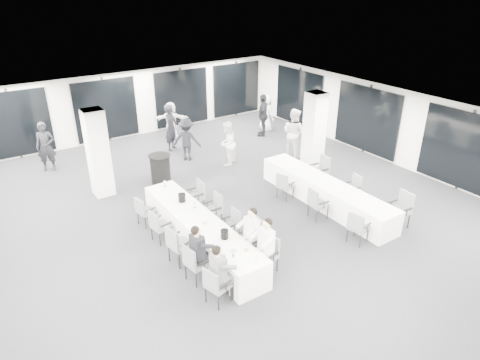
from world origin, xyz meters
The scene contains 43 objects.
room centered at (0.89, 1.11, 1.39)m, with size 14.04×16.04×2.84m.
column_left centered at (-2.80, 3.20, 1.40)m, with size 0.60×0.60×2.80m, color white.
column_right centered at (4.20, 1.00, 1.40)m, with size 0.60×0.60×2.80m, color white.
banquet_table_main centered at (-1.63, -1.09, 0.38)m, with size 0.90×5.00×0.75m, color white.
banquet_table_side centered at (2.61, -1.30, 0.38)m, with size 0.90×5.00×0.75m, color white.
cocktail_table centered at (-0.95, 2.82, 0.53)m, with size 0.75×0.75×1.04m.
chair_main_left_near centered at (-2.46, -3.25, 0.52)m, with size 0.55×0.58×0.91m.
chair_main_left_second centered at (-2.47, -2.34, 0.55)m, with size 0.55×0.59×0.96m.
chair_main_left_mid centered at (-2.47, -1.51, 0.57)m, with size 0.58×0.62×1.01m.
chair_main_left_fourth centered at (-2.46, -0.38, 0.52)m, with size 0.52×0.56×0.91m.
chair_main_left_far centered at (-2.46, 0.61, 0.49)m, with size 0.52×0.54×0.86m.
chair_main_right_near centered at (-0.81, -2.95, 0.50)m, with size 0.51×0.54×0.88m.
chair_main_right_second centered at (-0.79, -2.38, 0.60)m, with size 0.54×0.60×1.04m.
chair_main_right_mid centered at (-0.81, -1.35, 0.49)m, with size 0.44×0.49×0.86m.
chair_main_right_fourth centered at (-0.80, -0.43, 0.54)m, with size 0.48×0.54×0.94m.
chair_main_right_far centered at (-0.80, 0.56, 0.53)m, with size 0.49×0.54×0.94m.
chair_side_left_near centered at (1.79, -3.33, 0.52)m, with size 0.55×0.58×0.91m.
chair_side_left_mid centered at (1.78, -1.80, 0.54)m, with size 0.53×0.57×0.94m.
chair_side_left_far centered at (1.79, -0.34, 0.50)m, with size 0.54×0.56×0.88m.
chair_side_right_near centered at (3.45, -3.41, 0.59)m, with size 0.56×0.62×1.03m.
chair_side_right_mid centered at (3.44, -1.67, 0.51)m, with size 0.51×0.55×0.89m.
chair_side_right_far centered at (3.45, -0.23, 0.58)m, with size 0.57×0.62×1.02m.
seated_guest_a centered at (-2.30, -3.24, 0.81)m, with size 0.50×0.38×1.44m.
seated_guest_b centered at (-2.30, -2.33, 0.81)m, with size 0.50×0.38×1.44m.
seated_guest_c centered at (-0.97, -2.96, 0.81)m, with size 0.50×0.38×1.44m.
seated_guest_d centered at (-0.97, -2.38, 0.81)m, with size 0.50×0.38×1.44m.
standing_guest_a centered at (0.76, 5.51, 1.06)m, with size 0.77×0.62×2.11m, color black.
standing_guest_b centered at (1.79, 2.97, 0.94)m, with size 0.91×0.55×1.88m, color white.
standing_guest_c centered at (0.78, 4.21, 0.92)m, with size 1.19×0.61×1.84m, color black.
standing_guest_d centered at (4.82, 4.83, 1.04)m, with size 1.23×0.69×2.09m, color black.
standing_guest_e centered at (5.38, 5.35, 0.91)m, with size 0.88×0.54×1.83m, color white.
standing_guest_f centered at (1.37, 6.80, 0.89)m, with size 1.64×0.63×1.79m, color white.
standing_guest_g centered at (-3.82, 6.14, 1.01)m, with size 0.74×0.60×2.03m, color black.
standing_guest_h centered at (4.38, 2.29, 1.06)m, with size 1.03×0.63×2.13m, color white.
ice_bucket_near centered at (-1.56, -2.19, 0.86)m, with size 0.19×0.19×0.22m, color black.
ice_bucket_far centered at (-1.56, 0.02, 0.87)m, with size 0.21×0.21×0.23m, color black.
water_bottle_a centered at (-1.82, -2.97, 0.85)m, with size 0.06×0.06×0.20m, color silver.
water_bottle_b centered at (-1.48, -0.59, 0.85)m, with size 0.07×0.07×0.21m, color silver.
water_bottle_c centered at (-1.60, 1.02, 0.87)m, with size 0.07×0.07×0.24m, color silver.
plate_a centered at (-1.67, -2.75, 0.76)m, with size 0.21×0.21×0.03m.
plate_b centered at (-1.42, -2.89, 0.76)m, with size 0.20×0.20×0.03m.
plate_c centered at (-1.62, -1.34, 0.76)m, with size 0.20×0.20×0.03m.
wine_glass centered at (-1.49, -3.38, 0.89)m, with size 0.07×0.07×0.18m.
Camera 1 is at (-6.03, -9.48, 6.37)m, focal length 32.00 mm.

